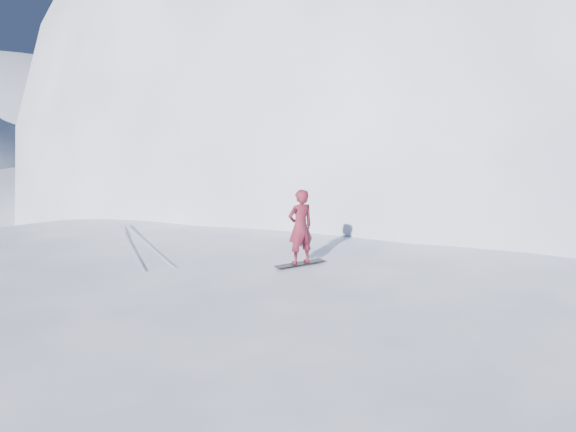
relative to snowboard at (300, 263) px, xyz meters
name	(u,v)px	position (x,y,z in m)	size (l,w,h in m)	color
ground	(201,375)	(-2.83, -0.60, -2.41)	(400.00, 400.00, 0.00)	white
near_ridge	(217,322)	(-1.83, 2.40, -2.41)	(36.00, 28.00, 4.80)	white
summit_peak	(408,185)	(19.17, 25.40, -2.41)	(60.00, 56.00, 56.00)	white
peak_shoulder	(300,206)	(7.17, 19.40, -2.41)	(28.00, 24.00, 18.00)	white
wind_bumps	(168,342)	(-3.39, 1.52, -2.41)	(16.00, 14.40, 1.00)	white
snowboard	(300,263)	(0.00, 0.00, 0.00)	(1.43, 0.27, 0.02)	black
snowboarder	(300,227)	(0.00, 0.00, 1.00)	(0.72, 0.47, 1.98)	maroon
board_tracks	(137,242)	(-3.99, 3.70, 0.01)	(1.33, 5.98, 0.04)	silver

